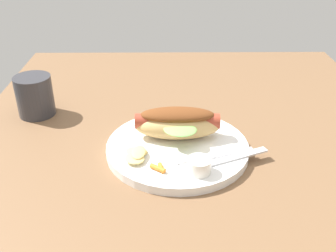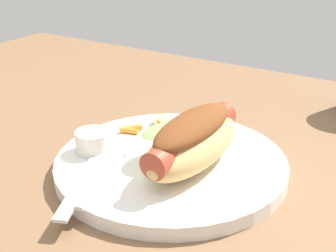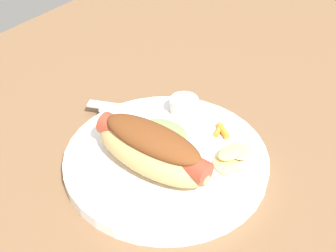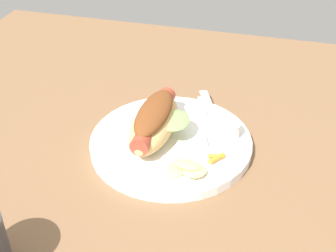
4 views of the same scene
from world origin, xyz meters
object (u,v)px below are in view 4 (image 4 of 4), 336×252
Objects in this scene: fork at (203,119)px; knife at (212,114)px; carrot_garnish at (216,158)px; plate at (171,143)px; hot_dog at (155,121)px; sauce_ramekin at (227,129)px; chips_pile at (186,168)px.

fork is 2.20cm from knife.
carrot_garnish is (2.83, -11.87, 0.21)cm from knife.
carrot_garnish reaches higher than plate.
sauce_ramekin is at bearing 106.51° from hot_dog.
knife is (1.37, 1.73, -0.02)cm from fork.
chips_pile is 2.64× the size of carrot_garnish.
sauce_ramekin is (11.33, 3.24, -1.83)cm from hot_dog.
chips_pile reaches higher than carrot_garnish.
fork is 1.92× the size of chips_pile.
carrot_garnish is (3.91, 3.98, -0.26)cm from chips_pile.
plate is 10.07cm from knife.
sauce_ramekin is at bearing 67.13° from chips_pile.
plate is 8.53cm from chips_pile.
carrot_garnish reaches higher than fork.
knife is 12.21cm from carrot_garnish.
carrot_garnish is (8.06, -3.32, 1.19)cm from plate.
hot_dog is 9.88cm from fork.
hot_dog reaches higher than sauce_ramekin.
carrot_garnish is at bearing -22.37° from plate.
sauce_ramekin is 0.26× the size of knife.
sauce_ramekin is at bearing 20.79° from plate.
carrot_garnish is at bearing -94.80° from sauce_ramekin.
sauce_ramekin reaches higher than knife.
chips_pile reaches higher than fork.
sauce_ramekin reaches higher than carrot_garnish.
knife is 15.90cm from chips_pile.
chips_pile is at bearing 43.68° from hot_dog.
chips_pile is 5.58cm from carrot_garnish.
sauce_ramekin reaches higher than fork.
hot_dog is at bearing -60.58° from fork.
fork is at bearing -61.70° from knife.
plate is 8.80cm from carrot_garnish.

